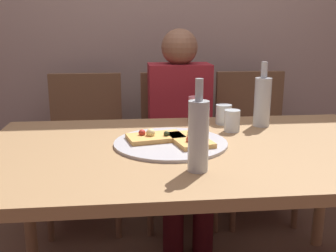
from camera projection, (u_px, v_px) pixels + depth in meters
The scene contains 14 objects.
back_wall at pixel (164, 8), 2.64m from camera, with size 6.00×0.10×2.60m, color gray.
dining_table at pixel (195, 163), 1.54m from camera, with size 1.66×0.97×0.73m.
pizza_tray at pixel (171, 143), 1.54m from camera, with size 0.45×0.45×0.01m, color #ADADB2.
pizza_slice_last at pixel (155, 137), 1.56m from camera, with size 0.24×0.17×0.05m.
pizza_slice_extra at pixel (190, 139), 1.52m from camera, with size 0.18×0.24×0.05m.
wine_bottle at pixel (198, 135), 1.23m from camera, with size 0.07×0.07×0.30m.
beer_bottle at pixel (262, 101), 1.80m from camera, with size 0.08×0.08×0.30m.
tumbler_near at pixel (232, 121), 1.72m from camera, with size 0.07×0.07×0.10m, color silver.
tumbler_far at pixel (224, 114), 1.86m from camera, with size 0.08×0.08×0.09m, color silver.
soda_can at pixel (195, 109), 1.91m from camera, with size 0.07×0.07×0.12m, color pink.
chair_left at pixel (86, 139), 2.37m from camera, with size 0.44×0.44×0.90m.
chair_middle at pixel (178, 137), 2.43m from camera, with size 0.44×0.44×0.90m.
chair_right at pixel (253, 135), 2.48m from camera, with size 0.44×0.44×0.90m.
guest_in_sweater at pixel (181, 123), 2.25m from camera, with size 0.36×0.56×1.17m.
Camera 1 is at (-0.26, -1.44, 1.18)m, focal length 41.85 mm.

